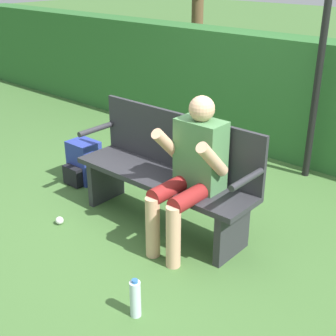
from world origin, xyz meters
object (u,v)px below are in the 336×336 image
at_px(signpost, 326,15).
at_px(water_bottle, 135,299).
at_px(person_seated, 191,168).
at_px(backpack, 83,163).
at_px(park_bench, 168,171).

bearing_deg(signpost, water_bottle, -86.93).
xyz_separation_m(person_seated, backpack, (-1.54, 0.18, -0.46)).
xyz_separation_m(park_bench, signpost, (0.48, 1.67, 1.14)).
relative_size(park_bench, person_seated, 1.38).
xyz_separation_m(person_seated, signpost, (0.12, 1.81, 0.96)).
height_order(person_seated, water_bottle, person_seated).
relative_size(park_bench, water_bottle, 5.93).
height_order(park_bench, person_seated, person_seated).
bearing_deg(backpack, signpost, 44.39).
distance_m(person_seated, signpost, 2.05).
distance_m(person_seated, backpack, 1.62).
xyz_separation_m(backpack, signpost, (1.66, 1.63, 1.42)).
bearing_deg(water_bottle, park_bench, 121.18).
relative_size(person_seated, backpack, 2.80).
relative_size(person_seated, water_bottle, 4.29).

